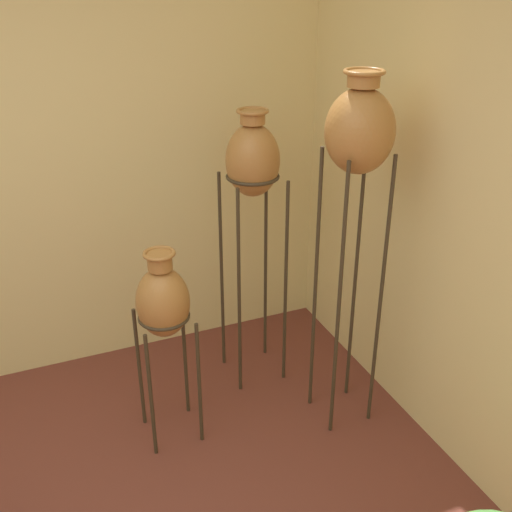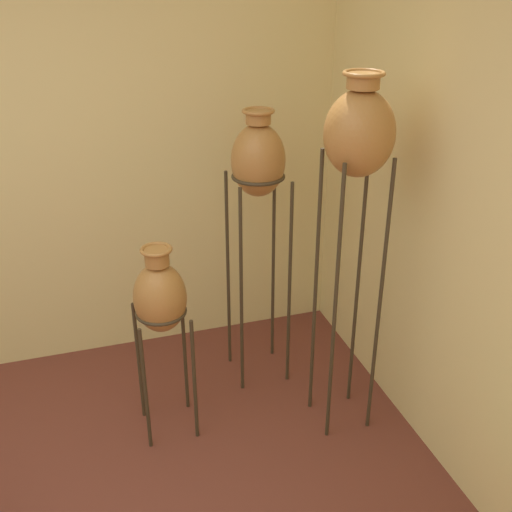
% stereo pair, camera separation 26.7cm
% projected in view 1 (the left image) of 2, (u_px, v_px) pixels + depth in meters
% --- Properties ---
extents(vase_stand_tall, '(0.33, 0.33, 1.92)m').
position_uv_depth(vase_stand_tall, '(359.00, 139.00, 2.78)').
color(vase_stand_tall, '#382D1E').
rests_on(vase_stand_tall, ground_plane).
extents(vase_stand_medium, '(0.31, 0.31, 1.66)m').
position_uv_depth(vase_stand_medium, '(253.00, 166.00, 3.25)').
color(vase_stand_medium, '#382D1E').
rests_on(vase_stand_medium, ground_plane).
extents(vase_stand_short, '(0.28, 0.28, 1.11)m').
position_uv_depth(vase_stand_short, '(163.00, 303.00, 2.98)').
color(vase_stand_short, '#382D1E').
rests_on(vase_stand_short, ground_plane).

